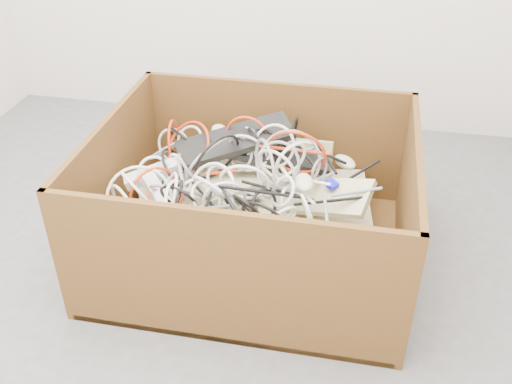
% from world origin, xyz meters
% --- Properties ---
extents(ground, '(3.00, 3.00, 0.00)m').
position_xyz_m(ground, '(0.00, 0.00, 0.00)').
color(ground, '#505052').
rests_on(ground, ground).
extents(cardboard_box, '(1.21, 1.01, 0.58)m').
position_xyz_m(cardboard_box, '(0.25, 0.21, 0.14)').
color(cardboard_box, '#432A10').
rests_on(cardboard_box, ground).
extents(keyboard_pile, '(1.03, 0.87, 0.42)m').
position_xyz_m(keyboard_pile, '(0.27, 0.26, 0.28)').
color(keyboard_pile, beige).
rests_on(keyboard_pile, cardboard_box).
extents(mice_scatter, '(0.72, 0.75, 0.21)m').
position_xyz_m(mice_scatter, '(0.32, 0.19, 0.35)').
color(mice_scatter, '#C0BB9B').
rests_on(mice_scatter, keyboard_pile).
extents(power_strip_left, '(0.31, 0.19, 0.13)m').
position_xyz_m(power_strip_left, '(-0.11, 0.23, 0.36)').
color(power_strip_left, silver).
rests_on(power_strip_left, keyboard_pile).
extents(power_strip_right, '(0.23, 0.25, 0.09)m').
position_xyz_m(power_strip_right, '(-0.07, 0.05, 0.34)').
color(power_strip_right, silver).
rests_on(power_strip_right, keyboard_pile).
extents(vga_plug, '(0.06, 0.06, 0.03)m').
position_xyz_m(vga_plug, '(0.56, 0.24, 0.37)').
color(vga_plug, '#0E0ED2').
rests_on(vga_plug, keyboard_pile).
extents(cable_tangle, '(1.05, 0.84, 0.42)m').
position_xyz_m(cable_tangle, '(0.14, 0.18, 0.40)').
color(cable_tangle, silver).
rests_on(cable_tangle, keyboard_pile).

